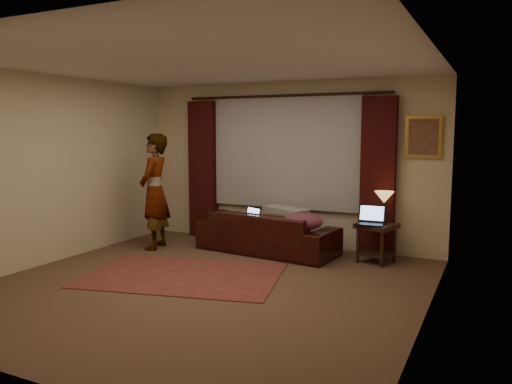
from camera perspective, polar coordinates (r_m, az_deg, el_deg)
floor at (r=6.07m, az=-5.94°, el=-10.67°), size 5.00×5.00×0.01m
ceiling at (r=5.84m, az=-6.28°, el=14.50°), size 5.00×5.00×0.02m
wall_back at (r=8.03m, az=3.45°, el=3.18°), size 5.00×0.02×2.60m
wall_front at (r=3.94m, az=-25.84°, el=-1.50°), size 5.00×0.02×2.60m
wall_left at (r=7.45m, az=-22.63°, el=2.35°), size 0.02×5.00×2.60m
wall_right at (r=4.96m, az=19.16°, el=0.43°), size 0.02×5.00×2.60m
sheer_curtain at (r=7.96m, az=3.29°, el=4.59°), size 2.50×0.05×1.80m
drape_left at (r=8.63m, az=-6.08°, el=2.63°), size 0.50×0.14×2.30m
drape_right at (r=7.48m, az=13.77°, el=1.79°), size 0.50×0.14×2.30m
curtain_rod at (r=7.93m, az=3.19°, el=10.95°), size 0.04×0.04×3.40m
picture_frame at (r=7.43m, az=18.58°, el=6.00°), size 0.50×0.04×0.60m
sofa at (r=7.55m, az=1.28°, el=-3.71°), size 2.22×1.15×0.86m
throw_blanket at (r=7.59m, az=3.42°, el=-0.36°), size 0.81×0.56×0.09m
clothing_pile at (r=7.11m, az=5.38°, el=-3.42°), size 0.67×0.58×0.24m
laptop_sofa at (r=7.59m, az=-1.05°, el=-2.73°), size 0.46×0.47×0.24m
area_rug at (r=6.51m, az=-8.31°, el=-9.37°), size 2.73×2.13×0.01m
end_table at (r=7.20m, az=13.57°, el=-5.69°), size 0.59×0.59×0.55m
tiffany_lamp at (r=7.24m, az=14.41°, el=-1.65°), size 0.33×0.33×0.44m
laptop_table at (r=7.01m, az=12.93°, el=-2.59°), size 0.39×0.42×0.27m
person at (r=7.90m, az=-11.52°, el=0.05°), size 0.65×0.65×1.79m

